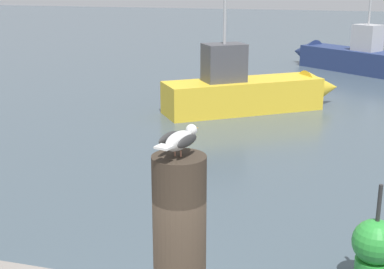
# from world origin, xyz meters

# --- Properties ---
(mooring_post) EXTENTS (0.30, 0.30, 1.11)m
(mooring_post) POSITION_xyz_m (0.56, -0.47, 2.19)
(mooring_post) COLOR #382D23
(mooring_post) RESTS_ON harbor_quay
(seagull) EXTENTS (0.19, 0.39, 0.14)m
(seagull) POSITION_xyz_m (0.56, -0.46, 2.84)
(seagull) COLOR tan
(seagull) RESTS_ON mooring_post
(boat_navy) EXTENTS (4.89, 4.05, 4.73)m
(boat_navy) POSITION_xyz_m (1.06, 19.93, 0.55)
(boat_navy) COLOR navy
(boat_navy) RESTS_ON ground_plane
(boat_yellow) EXTENTS (4.97, 4.06, 3.98)m
(boat_yellow) POSITION_xyz_m (-1.07, 11.94, 0.57)
(boat_yellow) COLOR yellow
(boat_yellow) RESTS_ON ground_plane
(channel_buoy) EXTENTS (0.56, 0.56, 1.33)m
(channel_buoy) POSITION_xyz_m (1.86, 3.25, 0.48)
(channel_buoy) COLOR green
(channel_buoy) RESTS_ON ground_plane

